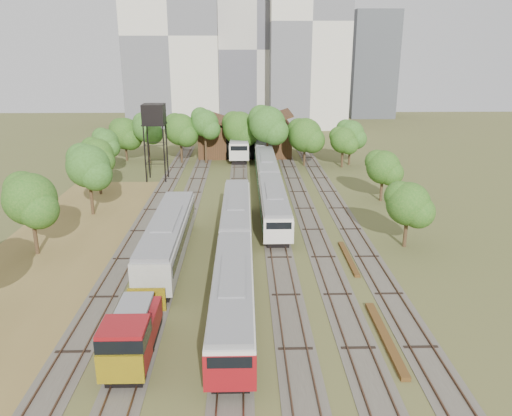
{
  "coord_description": "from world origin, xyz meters",
  "views": [
    {
      "loc": [
        -1.16,
        -31.35,
        18.16
      ],
      "look_at": [
        0.02,
        17.63,
        2.5
      ],
      "focal_mm": 35.0,
      "sensor_mm": 36.0,
      "label": 1
    }
  ],
  "objects_px": {
    "railcar_red_set": "(235,249)",
    "water_tower": "(154,116)",
    "railcar_green_set": "(266,169)",
    "shunter_locomotive": "(132,336)"
  },
  "relations": [
    {
      "from": "railcar_green_set",
      "to": "railcar_red_set",
      "type": "bearing_deg",
      "value": -97.66
    },
    {
      "from": "water_tower",
      "to": "shunter_locomotive",
      "type": "bearing_deg",
      "value": -82.59
    },
    {
      "from": "railcar_red_set",
      "to": "shunter_locomotive",
      "type": "bearing_deg",
      "value": -114.55
    },
    {
      "from": "railcar_green_set",
      "to": "water_tower",
      "type": "bearing_deg",
      "value": 175.23
    },
    {
      "from": "railcar_red_set",
      "to": "water_tower",
      "type": "relative_size",
      "value": 3.18
    },
    {
      "from": "railcar_red_set",
      "to": "water_tower",
      "type": "bearing_deg",
      "value": 110.72
    },
    {
      "from": "railcar_red_set",
      "to": "water_tower",
      "type": "xyz_separation_m",
      "value": [
        -11.75,
        31.06,
        7.3
      ]
    },
    {
      "from": "railcar_green_set",
      "to": "shunter_locomotive",
      "type": "distance_m",
      "value": 44.03
    },
    {
      "from": "railcar_green_set",
      "to": "water_tower",
      "type": "xyz_separation_m",
      "value": [
        -15.75,
        1.31,
        7.31
      ]
    },
    {
      "from": "railcar_red_set",
      "to": "railcar_green_set",
      "type": "xyz_separation_m",
      "value": [
        4.0,
        29.75,
        -0.01
      ]
    }
  ]
}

